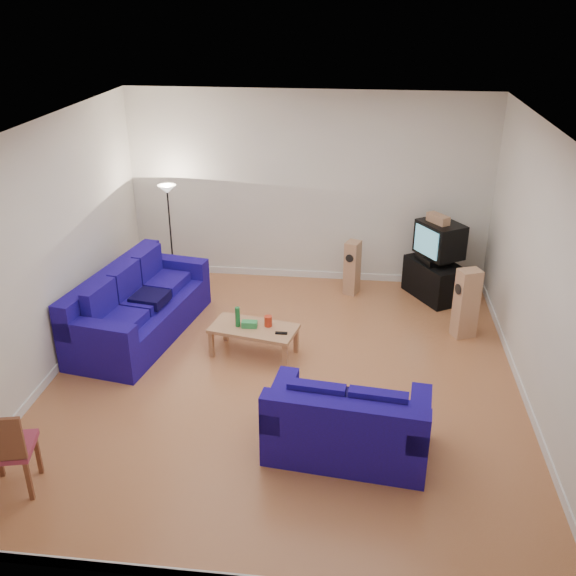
# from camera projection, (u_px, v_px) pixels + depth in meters

# --- Properties ---
(room) EXTENTS (6.01, 6.51, 3.21)m
(room) POSITION_uv_depth(u_px,v_px,m) (284.00, 269.00, 7.71)
(room) COLOR brown
(room) RESTS_ON ground
(sofa_three_seat) EXTENTS (1.51, 2.68, 0.98)m
(sofa_three_seat) POSITION_uv_depth(u_px,v_px,m) (136.00, 311.00, 9.28)
(sofa_three_seat) COLOR #190F5B
(sofa_three_seat) RESTS_ON ground
(sofa_loveseat) EXTENTS (1.81, 1.14, 0.86)m
(sofa_loveseat) POSITION_uv_depth(u_px,v_px,m) (347.00, 428.00, 6.86)
(sofa_loveseat) COLOR #190F5B
(sofa_loveseat) RESTS_ON ground
(coffee_table) EXTENTS (1.26, 0.81, 0.42)m
(coffee_table) POSITION_uv_depth(u_px,v_px,m) (254.00, 331.00, 8.74)
(coffee_table) COLOR tan
(coffee_table) RESTS_ON ground
(bottle) EXTENTS (0.07, 0.07, 0.28)m
(bottle) POSITION_uv_depth(u_px,v_px,m) (238.00, 317.00, 8.69)
(bottle) COLOR #197233
(bottle) RESTS_ON coffee_table
(tissue_box) EXTENTS (0.21, 0.12, 0.09)m
(tissue_box) POSITION_uv_depth(u_px,v_px,m) (249.00, 324.00, 8.70)
(tissue_box) COLOR green
(tissue_box) RESTS_ON coffee_table
(red_canister) EXTENTS (0.14, 0.14, 0.15)m
(red_canister) POSITION_uv_depth(u_px,v_px,m) (268.00, 321.00, 8.72)
(red_canister) COLOR red
(red_canister) RESTS_ON coffee_table
(remote) EXTENTS (0.16, 0.05, 0.02)m
(remote) POSITION_uv_depth(u_px,v_px,m) (281.00, 333.00, 8.55)
(remote) COLOR black
(remote) RESTS_ON coffee_table
(tv_stand) EXTENTS (0.99, 1.14, 0.61)m
(tv_stand) POSITION_uv_depth(u_px,v_px,m) (434.00, 280.00, 10.44)
(tv_stand) COLOR black
(tv_stand) RESTS_ON ground
(av_receiver) EXTENTS (0.56, 0.60, 0.11)m
(av_receiver) POSITION_uv_depth(u_px,v_px,m) (433.00, 258.00, 10.32)
(av_receiver) COLOR black
(av_receiver) RESTS_ON tv_stand
(television) EXTENTS (0.82, 0.88, 0.55)m
(television) POSITION_uv_depth(u_px,v_px,m) (440.00, 239.00, 10.18)
(television) COLOR black
(television) RESTS_ON av_receiver
(centre_speaker) EXTENTS (0.36, 0.41, 0.14)m
(centre_speaker) POSITION_uv_depth(u_px,v_px,m) (438.00, 219.00, 10.04)
(centre_speaker) COLOR tan
(centre_speaker) RESTS_ON television
(speaker_left) EXTENTS (0.29, 0.32, 0.90)m
(speaker_left) POSITION_uv_depth(u_px,v_px,m) (352.00, 268.00, 10.52)
(speaker_left) COLOR tan
(speaker_left) RESTS_ON ground
(speaker_right) EXTENTS (0.37, 0.34, 1.04)m
(speaker_right) POSITION_uv_depth(u_px,v_px,m) (466.00, 303.00, 9.16)
(speaker_right) COLOR tan
(speaker_right) RESTS_ON ground
(floor_lamp) EXTENTS (0.30, 0.30, 1.74)m
(floor_lamp) POSITION_uv_depth(u_px,v_px,m) (168.00, 203.00, 10.42)
(floor_lamp) COLOR black
(floor_lamp) RESTS_ON ground
(dining_chair) EXTENTS (0.57, 0.57, 0.99)m
(dining_chair) POSITION_uv_depth(u_px,v_px,m) (5.00, 448.00, 6.21)
(dining_chair) COLOR brown
(dining_chair) RESTS_ON ground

